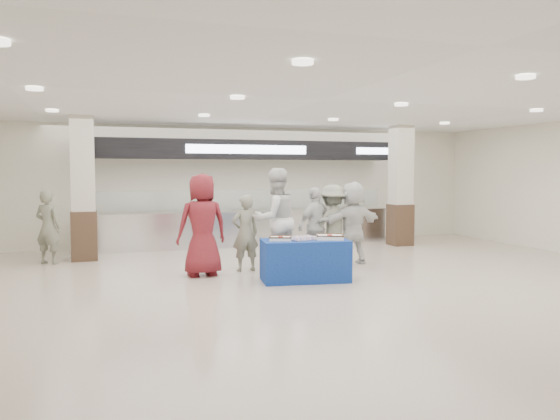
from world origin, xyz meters
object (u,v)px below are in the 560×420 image
object	(u,v)px
chef_tall	(275,219)
cupcake_tray	(303,238)
display_table	(305,260)
civilian_white	(353,223)
civilian_maroon	(202,225)
soldier_a	(245,233)
soldier_bg	(48,227)
chef_short	(316,226)
sheet_cake_left	(280,238)
soldier_b	(332,225)
sheet_cake_right	(330,237)

from	to	relation	value
chef_tall	cupcake_tray	bearing A→B (deg)	83.75
display_table	civilian_white	bearing A→B (deg)	47.97
civilian_maroon	civilian_white	bearing A→B (deg)	178.55
cupcake_tray	chef_tall	size ratio (longest dim) A/B	0.23
soldier_a	soldier_bg	size ratio (longest dim) A/B	0.95
chef_short	civilian_white	distance (m)	0.81
sheet_cake_left	civilian_maroon	size ratio (longest dim) A/B	0.24
civilian_white	cupcake_tray	bearing A→B (deg)	25.59
sheet_cake_left	cupcake_tray	bearing A→B (deg)	-10.99
cupcake_tray	civilian_maroon	distance (m)	1.95
civilian_maroon	civilian_white	size ratio (longest dim) A/B	1.10
soldier_b	cupcake_tray	bearing A→B (deg)	40.38
civilian_maroon	chef_tall	bearing A→B (deg)	179.40
cupcake_tray	soldier_b	distance (m)	1.94
chef_short	soldier_b	world-z (taller)	soldier_b
display_table	soldier_b	bearing A→B (deg)	58.99
cupcake_tray	soldier_b	bearing A→B (deg)	50.36
soldier_a	soldier_b	size ratio (longest dim) A/B	0.89
cupcake_tray	chef_tall	bearing A→B (deg)	95.89
sheet_cake_right	chef_tall	distance (m)	1.45
sheet_cake_right	cupcake_tray	xyz separation A→B (m)	(-0.50, 0.07, -0.02)
display_table	cupcake_tray	size ratio (longest dim) A/B	3.34
civilian_maroon	chef_short	size ratio (longest dim) A/B	1.18
sheet_cake_left	cupcake_tray	world-z (taller)	sheet_cake_left
cupcake_tray	soldier_a	size ratio (longest dim) A/B	0.31
civilian_maroon	soldier_bg	world-z (taller)	civilian_maroon
sheet_cake_left	chef_short	xyz separation A→B (m)	(1.24, 1.41, 0.03)
soldier_b	civilian_white	xyz separation A→B (m)	(0.41, -0.12, 0.04)
display_table	civilian_white	distance (m)	2.15
civilian_maroon	soldier_b	world-z (taller)	civilian_maroon
soldier_a	soldier_b	bearing A→B (deg)	-179.69
civilian_maroon	soldier_bg	distance (m)	3.74
display_table	civilian_maroon	bearing A→B (deg)	155.95
display_table	soldier_a	xyz separation A→B (m)	(-0.78, 1.29, 0.39)
civilian_white	soldier_bg	distance (m)	6.51
soldier_bg	civilian_white	bearing A→B (deg)	-166.79
civilian_maroon	civilian_white	xyz separation A→B (m)	(3.28, 0.30, -0.09)
sheet_cake_left	chef_tall	distance (m)	1.20
sheet_cake_right	chef_short	world-z (taller)	chef_short
soldier_a	chef_tall	distance (m)	0.66
chef_tall	civilian_white	bearing A→B (deg)	172.44
display_table	sheet_cake_right	world-z (taller)	sheet_cake_right
display_table	cupcake_tray	xyz separation A→B (m)	(-0.05, -0.02, 0.41)
soldier_b	soldier_bg	xyz separation A→B (m)	(-5.76, 1.93, -0.05)
sheet_cake_left	soldier_a	size ratio (longest dim) A/B	0.31
display_table	chef_tall	distance (m)	1.38
soldier_b	soldier_bg	distance (m)	6.08
soldier_b	sheet_cake_right	bearing A→B (deg)	54.76
sheet_cake_left	chef_tall	bearing A→B (deg)	76.81
sheet_cake_left	chef_short	distance (m)	1.88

